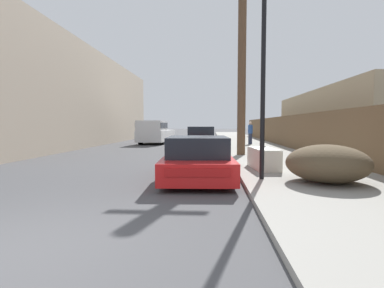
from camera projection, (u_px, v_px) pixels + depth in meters
The scene contains 13 objects.
ground_plane at pixel (2, 260), 3.42m from camera, with size 220.00×220.00×0.00m, color #444447.
sidewalk_curb at pixel (244, 141), 26.48m from camera, with size 4.20×63.00×0.12m, color gray.
discarded_fridge at pixel (263, 158), 9.72m from camera, with size 0.84×1.82×0.69m.
parked_sports_car_red at pixel (198, 159), 8.54m from camera, with size 2.05×4.35×1.21m.
car_parked_mid at pixel (201, 139), 18.85m from camera, with size 1.97×4.10×1.42m.
pickup_truck at pixel (155, 132), 24.27m from camera, with size 2.35×5.72×1.85m.
utility_pole at pixel (242, 64), 13.92m from camera, with size 1.80×0.39×8.34m.
street_lamp at pixel (263, 69), 7.67m from camera, with size 0.26×0.26×4.94m.
brush_pile at pixel (327, 163), 7.38m from camera, with size 1.99×1.99×0.93m.
wooden_fence at pixel (280, 131), 20.99m from camera, with size 0.08×34.02×2.00m, color brown.
building_left_block at pixel (63, 101), 23.59m from camera, with size 7.00×25.53×6.88m, color tan.
building_right_house at pixel (358, 120), 18.68m from camera, with size 6.00×14.99×3.64m, color tan.
pedestrian at pixel (250, 133), 21.79m from camera, with size 0.34×0.34×1.64m.
Camera 1 is at (2.39, -3.18, 1.54)m, focal length 28.00 mm.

